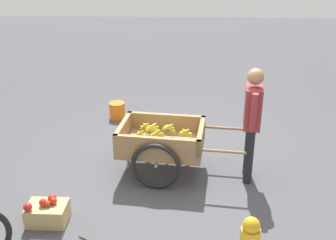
% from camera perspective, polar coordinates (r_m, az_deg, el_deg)
% --- Properties ---
extents(ground_plane, '(24.00, 24.00, 0.00)m').
position_cam_1_polar(ground_plane, '(5.73, 0.57, -6.79)').
color(ground_plane, '#47474C').
extents(fruit_cart, '(1.72, 1.01, 0.73)m').
position_cam_1_polar(fruit_cart, '(5.48, -0.90, -3.13)').
color(fruit_cart, '#937047').
rests_on(fruit_cart, ground).
extents(vendor_person, '(0.24, 0.56, 1.51)m').
position_cam_1_polar(vendor_person, '(5.23, 11.60, 0.54)').
color(vendor_person, black).
rests_on(vendor_person, ground).
extents(plastic_bucket, '(0.27, 0.27, 0.29)m').
position_cam_1_polar(plastic_bucket, '(7.31, -7.06, 1.34)').
color(plastic_bucket, orange).
rests_on(plastic_bucket, ground).
extents(apple_crate, '(0.44, 0.32, 0.32)m').
position_cam_1_polar(apple_crate, '(4.89, -16.42, -12.18)').
color(apple_crate, tan).
rests_on(apple_crate, ground).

